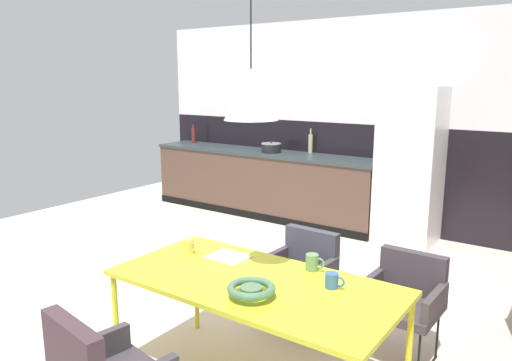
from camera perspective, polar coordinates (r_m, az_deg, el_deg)
name	(u,v)px	position (r m, az deg, el deg)	size (l,w,h in m)	color
ground_plane	(207,304)	(4.35, -5.78, -14.23)	(8.12, 8.12, 0.00)	beige
back_wall_splashback_dark	(355,174)	(6.61, 11.50, 0.77)	(6.25, 0.12, 1.34)	black
back_wall_panel_upper	(359,71)	(6.49, 11.99, 12.42)	(6.25, 0.12, 1.34)	white
kitchen_counter	(262,183)	(6.93, 0.75, -0.27)	(3.49, 0.63, 0.91)	#4E392E
refrigerator_column	(410,166)	(5.94, 17.55, 1.66)	(0.67, 0.60, 1.83)	silver
dining_table	(255,287)	(2.96, -0.15, -12.35)	(1.72, 0.84, 0.73)	gold
armchair_head_of_table	(303,266)	(3.86, 5.53, -9.91)	(0.51, 0.49, 0.74)	#3B343C
armchair_corner_seat	(405,293)	(3.54, 17.09, -12.42)	(0.50, 0.48, 0.73)	#3B343C
fruit_bowl	(251,289)	(2.71, -0.57, -12.62)	(0.27, 0.27, 0.08)	#4C704C
open_book	(229,257)	(3.29, -3.20, -8.92)	(0.25, 0.21, 0.02)	white
mug_white_ceramic	(313,262)	(3.09, 6.64, -9.49)	(0.13, 0.08, 0.10)	#5B8456
mug_dark_espresso	(332,280)	(2.86, 8.91, -11.49)	(0.12, 0.08, 0.09)	#335B93
mug_tall_blue	(189,246)	(3.39, -7.87, -7.61)	(0.12, 0.08, 0.09)	gold
cooking_pot	(271,148)	(6.73, 1.78, 3.85)	(0.27, 0.27, 0.15)	black
bottle_wine_green	(310,143)	(6.69, 6.39, 4.34)	(0.06, 0.06, 0.34)	tan
bottle_spice_small	(194,135)	(7.81, -7.31, 5.29)	(0.06, 0.06, 0.30)	maroon
pendant_lamp_over_table_near	(251,94)	(2.68, -0.59, 10.03)	(0.30, 0.30, 0.94)	black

